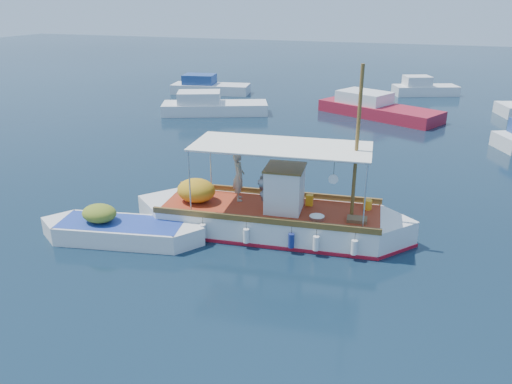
% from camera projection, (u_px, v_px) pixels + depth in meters
% --- Properties ---
extents(ground, '(160.00, 160.00, 0.00)m').
position_uv_depth(ground, '(282.00, 235.00, 17.54)').
color(ground, black).
rests_on(ground, ground).
extents(fishing_caique, '(10.02, 3.41, 6.14)m').
position_uv_depth(fishing_caique, '(268.00, 217.00, 17.64)').
color(fishing_caique, white).
rests_on(fishing_caique, ground).
extents(dinghy, '(5.78, 2.41, 1.43)m').
position_uv_depth(dinghy, '(120.00, 232.00, 17.11)').
color(dinghy, white).
rests_on(dinghy, ground).
extents(bg_boat_nw, '(7.74, 4.97, 1.80)m').
position_uv_depth(bg_boat_nw, '(212.00, 107.00, 35.44)').
color(bg_boat_nw, silver).
rests_on(bg_boat_nw, ground).
extents(bg_boat_n, '(8.88, 6.27, 1.80)m').
position_uv_depth(bg_boat_n, '(376.00, 109.00, 34.78)').
color(bg_boat_n, maroon).
rests_on(bg_boat_n, ground).
extents(bg_boat_far_w, '(6.86, 3.36, 1.80)m').
position_uv_depth(bg_boat_far_w, '(208.00, 88.00, 42.97)').
color(bg_boat_far_w, silver).
rests_on(bg_boat_far_w, ground).
extents(bg_boat_far_n, '(5.62, 3.82, 1.80)m').
position_uv_depth(bg_boat_far_n, '(424.00, 89.00, 42.25)').
color(bg_boat_far_n, silver).
rests_on(bg_boat_far_n, ground).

